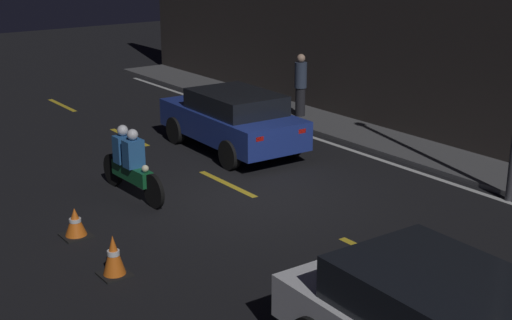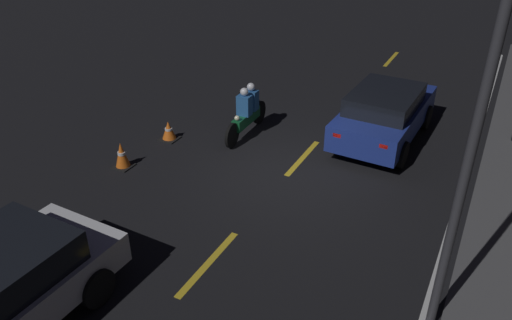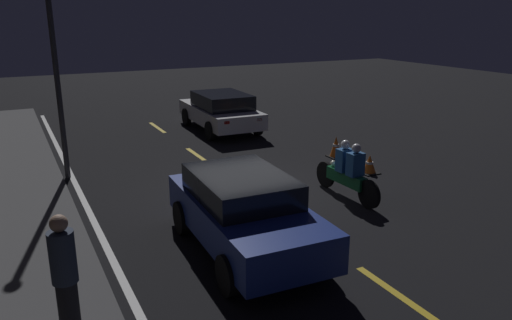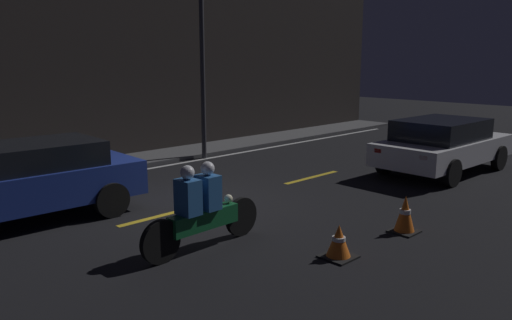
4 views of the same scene
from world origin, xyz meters
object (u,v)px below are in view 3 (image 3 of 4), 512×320
sedan_white (221,110)px  motorcycle (348,172)px  pedestrian (65,275)px  street_lamp (55,57)px  sedan_blue (244,211)px  traffic_cone_near (369,164)px  traffic_cone_mid (336,147)px

sedan_white → motorcycle: bearing=-179.2°
pedestrian → street_lamp: 7.81m
motorcycle → street_lamp: (4.69, 5.82, 2.58)m
sedan_blue → traffic_cone_near: (2.65, -5.14, -0.54)m
sedan_blue → motorcycle: size_ratio=1.78×
motorcycle → traffic_cone_mid: size_ratio=3.53×
sedan_blue → motorcycle: (1.36, -3.41, -0.13)m
traffic_cone_near → pedestrian: pedestrian is taller
sedan_white → pedestrian: 12.74m
traffic_cone_near → pedestrian: size_ratio=0.30×
motorcycle → street_lamp: bearing=49.5°
sedan_blue → traffic_cone_mid: bearing=132.2°
traffic_cone_mid → pedestrian: (-5.79, 8.53, 0.68)m
sedan_blue → pedestrian: 3.56m
motorcycle → pedestrian: pedestrian is taller
traffic_cone_near → pedestrian: bearing=115.6°
sedan_blue → pedestrian: (-1.38, 3.28, 0.21)m
pedestrian → traffic_cone_mid: bearing=-55.9°
sedan_white → motorcycle: size_ratio=1.89×
sedan_blue → traffic_cone_near: size_ratio=7.89×
motorcycle → traffic_cone_near: 2.19m
sedan_white → pedestrian: bearing=149.3°
sedan_white → street_lamp: 7.25m
sedan_blue → sedan_white: 10.03m
motorcycle → street_lamp: size_ratio=0.40×
sedan_white → motorcycle: (-8.02, 0.12, -0.12)m
traffic_cone_near → street_lamp: (3.40, 7.55, 2.98)m
motorcycle → sedan_blue: bearing=110.0°
sedan_blue → sedan_white: (9.38, -3.53, -0.02)m
traffic_cone_mid → sedan_blue: bearing=129.9°
sedan_white → street_lamp: size_ratio=0.77×
pedestrian → sedan_blue: bearing=-67.1°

